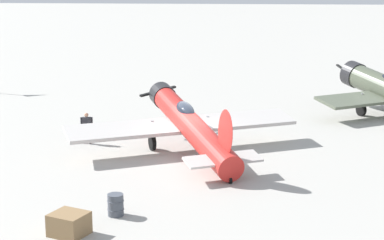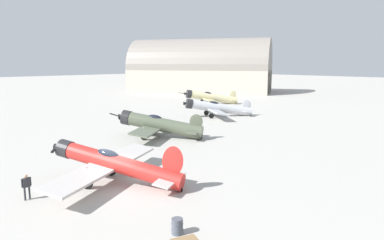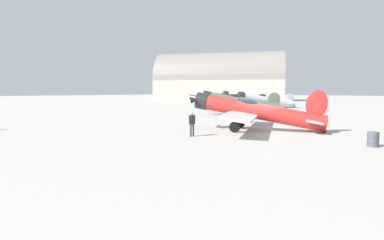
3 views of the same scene
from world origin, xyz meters
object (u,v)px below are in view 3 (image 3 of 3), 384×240
airplane_mid_apron (238,103)px  airplane_outer_stand (244,98)px  ground_crew_mechanic (192,121)px  airplane_far_line (265,100)px  fuel_drum (373,139)px  airplane_foreground (253,111)px

airplane_mid_apron → airplane_outer_stand: (27.50, 17.69, -0.08)m
airplane_mid_apron → ground_crew_mechanic: size_ratio=6.26×
airplane_mid_apron → airplane_far_line: (16.41, 5.80, -0.12)m
fuel_drum → airplane_far_line: bearing=39.0°
ground_crew_mechanic → airplane_foreground: bearing=68.2°
airplane_far_line → airplane_outer_stand: bearing=-100.8°
airplane_mid_apron → airplane_outer_stand: bearing=-90.6°
fuel_drum → airplane_outer_stand: bearing=41.4°
airplane_mid_apron → airplane_outer_stand: size_ratio=0.94×
ground_crew_mechanic → fuel_drum: ground_crew_mechanic is taller
airplane_far_line → fuel_drum: 38.53m
airplane_foreground → ground_crew_mechanic: (-5.52, 1.25, -0.50)m
airplane_mid_apron → airplane_outer_stand: 32.70m
airplane_foreground → fuel_drum: bearing=142.0°
airplane_foreground → airplane_outer_stand: size_ratio=1.03×
airplane_outer_stand → fuel_drum: airplane_outer_stand is taller
airplane_far_line → airplane_outer_stand: size_ratio=1.00×
airplane_far_line → ground_crew_mechanic: 36.74m
airplane_far_line → ground_crew_mechanic: bearing=55.3°
airplane_foreground → ground_crew_mechanic: bearing=49.9°
fuel_drum → airplane_foreground: bearing=79.3°
airplane_foreground → airplane_outer_stand: airplane_foreground is taller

